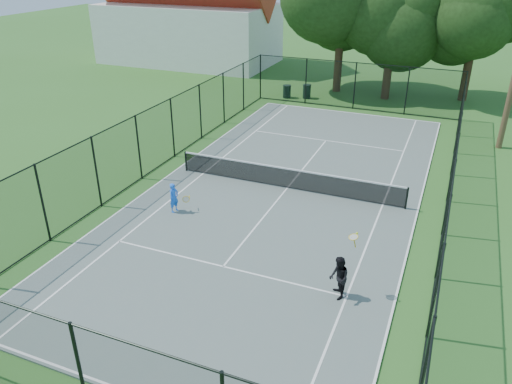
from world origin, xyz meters
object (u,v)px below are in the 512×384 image
at_px(tennis_net, 288,177).
at_px(player_blue, 174,198).
at_px(trash_bin_right, 307,91).
at_px(player_black, 339,278).
at_px(trash_bin_left, 287,91).

height_order(tennis_net, player_blue, player_blue).
relative_size(tennis_net, trash_bin_right, 10.61).
bearing_deg(player_blue, player_black, -21.20).
xyz_separation_m(trash_bin_left, player_blue, (1.43, -17.55, 0.22)).
bearing_deg(trash_bin_left, player_black, -66.87).
xyz_separation_m(tennis_net, player_black, (3.85, -6.50, 0.17)).
height_order(trash_bin_left, trash_bin_right, trash_bin_right).
height_order(tennis_net, trash_bin_left, tennis_net).
distance_m(trash_bin_left, player_blue, 17.61).
xyz_separation_m(tennis_net, trash_bin_right, (-3.54, 14.28, -0.10)).
relative_size(player_blue, player_black, 0.56).
distance_m(trash_bin_left, trash_bin_right, 1.38).
distance_m(trash_bin_left, player_black, 22.16).
xyz_separation_m(trash_bin_left, trash_bin_right, (1.32, 0.41, 0.04)).
bearing_deg(player_black, trash_bin_right, 109.56).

